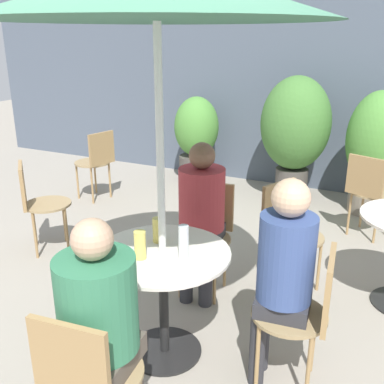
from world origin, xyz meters
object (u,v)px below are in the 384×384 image
(beer_glass_0, at_px, (140,245))
(potted_plant_1, at_px, (295,128))
(beer_glass_1, at_px, (184,242))
(beer_glass_2, at_px, (158,230))
(potted_plant_2, at_px, (376,147))
(bistro_chair_1, at_px, (307,307))
(bistro_chair_3, at_px, (287,225))
(seated_person_0, at_px, (101,318))
(bistro_chair_0, at_px, (86,374))
(bistro_chair_2, at_px, (207,226))
(bistro_chair_4, at_px, (97,158))
(bistro_chair_5, at_px, (369,188))
(potted_plant_0, at_px, (196,137))
(cafe_table_near, at_px, (163,278))
(bistro_chair_6, at_px, (36,198))
(seated_person_2, at_px, (201,209))
(seated_person_1, at_px, (283,266))

(beer_glass_0, distance_m, potted_plant_1, 3.28)
(beer_glass_1, height_order, beer_glass_2, beer_glass_1)
(potted_plant_2, bearing_deg, bistro_chair_1, -91.36)
(bistro_chair_3, distance_m, seated_person_0, 1.90)
(potted_plant_1, bearing_deg, bistro_chair_1, -74.75)
(bistro_chair_0, distance_m, beer_glass_1, 0.89)
(bistro_chair_2, height_order, bistro_chair_3, same)
(bistro_chair_1, xyz_separation_m, bistro_chair_4, (-2.95, 2.03, 0.00))
(bistro_chair_1, height_order, bistro_chair_5, same)
(potted_plant_0, bearing_deg, beer_glass_0, -69.76)
(cafe_table_near, xyz_separation_m, beer_glass_1, (0.15, -0.01, 0.28))
(seated_person_0, bearing_deg, bistro_chair_1, -140.39)
(potted_plant_0, bearing_deg, bistro_chair_6, -99.45)
(seated_person_2, bearing_deg, seated_person_1, -44.90)
(cafe_table_near, bearing_deg, bistro_chair_5, 68.35)
(bistro_chair_2, relative_size, bistro_chair_4, 1.00)
(beer_glass_2, relative_size, potted_plant_2, 0.11)
(seated_person_0, bearing_deg, potted_plant_1, -95.12)
(bistro_chair_2, relative_size, potted_plant_1, 0.57)
(seated_person_2, bearing_deg, cafe_table_near, -90.00)
(bistro_chair_1, height_order, bistro_chair_2, same)
(bistro_chair_5, bearing_deg, bistro_chair_1, 107.76)
(beer_glass_1, xyz_separation_m, potted_plant_1, (-0.13, 3.16, 0.08))
(bistro_chair_6, bearing_deg, beer_glass_1, -157.39)
(bistro_chair_4, height_order, bistro_chair_6, same)
(beer_glass_0, distance_m, beer_glass_2, 0.24)
(bistro_chair_4, bearing_deg, bistro_chair_2, 70.65)
(bistro_chair_2, xyz_separation_m, bistro_chair_4, (-2.02, 1.27, 0.00))
(bistro_chair_6, height_order, seated_person_2, seated_person_2)
(bistro_chair_1, height_order, bistro_chair_4, same)
(cafe_table_near, height_order, bistro_chair_1, bistro_chair_1)
(bistro_chair_1, distance_m, potted_plant_1, 3.20)
(bistro_chair_6, distance_m, beer_glass_2, 1.78)
(bistro_chair_6, height_order, potted_plant_1, potted_plant_1)
(bistro_chair_3, height_order, beer_glass_1, beer_glass_1)
(beer_glass_2, xyz_separation_m, potted_plant_1, (0.11, 3.04, 0.10))
(cafe_table_near, bearing_deg, seated_person_2, 96.04)
(bistro_chair_0, height_order, beer_glass_0, beer_glass_0)
(beer_glass_2, bearing_deg, bistro_chair_1, -1.23)
(bistro_chair_5, height_order, seated_person_0, seated_person_0)
(bistro_chair_3, distance_m, potted_plant_2, 2.06)
(cafe_table_near, bearing_deg, beer_glass_2, 130.95)
(bistro_chair_4, height_order, seated_person_1, seated_person_1)
(bistro_chair_5, relative_size, beer_glass_0, 5.06)
(bistro_chair_2, bearing_deg, beer_glass_2, -96.48)
(bistro_chair_6, distance_m, beer_glass_1, 2.05)
(seated_person_1, bearing_deg, bistro_chair_0, -39.76)
(bistro_chair_2, bearing_deg, beer_glass_0, -95.15)
(bistro_chair_4, relative_size, seated_person_0, 0.70)
(beer_glass_2, height_order, potted_plant_2, potted_plant_2)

